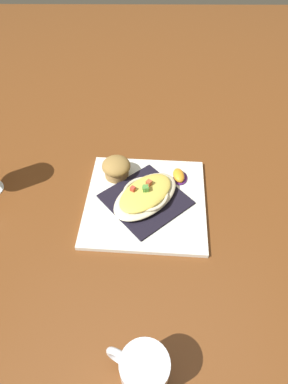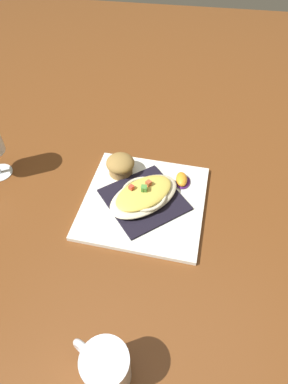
{
  "view_description": "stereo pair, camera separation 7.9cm",
  "coord_description": "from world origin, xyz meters",
  "px_view_note": "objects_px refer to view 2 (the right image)",
  "views": [
    {
      "loc": [
        -0.0,
        0.52,
        0.63
      ],
      "look_at": [
        0.0,
        0.0,
        0.04
      ],
      "focal_mm": 31.28,
      "sensor_mm": 36.0,
      "label": 1
    },
    {
      "loc": [
        -0.08,
        0.52,
        0.63
      ],
      "look_at": [
        0.0,
        0.0,
        0.04
      ],
      "focal_mm": 31.28,
      "sensor_mm": 36.0,
      "label": 2
    }
  ],
  "objects_px": {
    "orange_garnish": "(182,180)",
    "coffee_mug": "(106,368)",
    "square_plate": "(144,202)",
    "muffin": "(120,165)",
    "gratin_dish": "(144,195)"
  },
  "relations": [
    {
      "from": "gratin_dish",
      "to": "square_plate",
      "type": "bearing_deg",
      "value": 131.91
    },
    {
      "from": "square_plate",
      "to": "coffee_mug",
      "type": "height_order",
      "value": "coffee_mug"
    },
    {
      "from": "orange_garnish",
      "to": "muffin",
      "type": "bearing_deg",
      "value": -3.69
    },
    {
      "from": "muffin",
      "to": "gratin_dish",
      "type": "bearing_deg",
      "value": 131.5
    },
    {
      "from": "muffin",
      "to": "coffee_mug",
      "type": "distance_m",
      "value": 0.47
    },
    {
      "from": "muffin",
      "to": "orange_garnish",
      "type": "bearing_deg",
      "value": 176.31
    },
    {
      "from": "muffin",
      "to": "orange_garnish",
      "type": "relative_size",
      "value": 1.33
    },
    {
      "from": "square_plate",
      "to": "orange_garnish",
      "type": "height_order",
      "value": "orange_garnish"
    },
    {
      "from": "coffee_mug",
      "to": "square_plate",
      "type": "bearing_deg",
      "value": -90.29
    },
    {
      "from": "square_plate",
      "to": "muffin",
      "type": "distance_m",
      "value": 0.12
    },
    {
      "from": "gratin_dish",
      "to": "coffee_mug",
      "type": "xyz_separation_m",
      "value": [
        0.0,
        0.38,
        0.01
      ]
    },
    {
      "from": "square_plate",
      "to": "gratin_dish",
      "type": "xyz_separation_m",
      "value": [
        0.0,
        -0.0,
        0.03
      ]
    },
    {
      "from": "orange_garnish",
      "to": "coffee_mug",
      "type": "xyz_separation_m",
      "value": [
        0.09,
        0.46,
        0.02
      ]
    },
    {
      "from": "gratin_dish",
      "to": "orange_garnish",
      "type": "relative_size",
      "value": 3.82
    },
    {
      "from": "square_plate",
      "to": "orange_garnish",
      "type": "distance_m",
      "value": 0.11
    }
  ]
}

